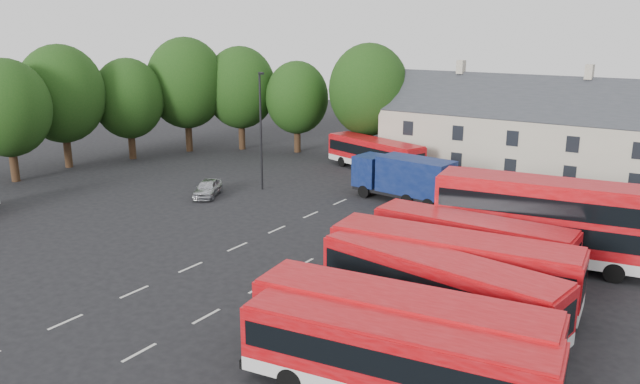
{
  "coord_description": "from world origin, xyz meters",
  "views": [
    {
      "loc": [
        24.15,
        -25.29,
        13.23
      ],
      "look_at": [
        1.59,
        8.81,
        2.2
      ],
      "focal_mm": 35.0,
      "sensor_mm": 36.0,
      "label": 1
    }
  ],
  "objects": [
    {
      "name": "treeline",
      "position": [
        -20.74,
        19.36,
        6.68
      ],
      "size": [
        29.92,
        32.59,
        12.01
      ],
      "color": "black",
      "rests_on": "ground"
    },
    {
      "name": "bus_row_c",
      "position": [
        14.25,
        -0.72,
        1.95
      ],
      "size": [
        11.76,
        4.35,
        3.25
      ],
      "rotation": [
        0.0,
        0.0,
        -0.15
      ],
      "color": "silver",
      "rests_on": "ground"
    },
    {
      "name": "bus_row_e",
      "position": [
        13.3,
        6.15,
        1.85
      ],
      "size": [
        10.92,
        2.72,
        3.07
      ],
      "rotation": [
        0.0,
        0.0,
        -0.02
      ],
      "color": "silver",
      "rests_on": "ground"
    },
    {
      "name": "terrace_houses",
      "position": [
        14.0,
        30.0,
        3.86
      ],
      "size": [
        35.7,
        7.13,
        10.06
      ],
      "color": "beige",
      "rests_on": "ground"
    },
    {
      "name": "box_truck",
      "position": [
        3.97,
        16.87,
        1.97
      ],
      "size": [
        8.23,
        3.42,
        3.5
      ],
      "rotation": [
        0.0,
        0.0,
        -0.12
      ],
      "color": "black",
      "rests_on": "ground"
    },
    {
      "name": "bus_row_b",
      "position": [
        14.73,
        -5.4,
        2.0
      ],
      "size": [
        11.99,
        4.09,
        3.32
      ],
      "rotation": [
        0.0,
        0.0,
        0.12
      ],
      "color": "silver",
      "rests_on": "ground"
    },
    {
      "name": "silver_car",
      "position": [
        -9.61,
        9.6,
        0.68
      ],
      "size": [
        3.27,
        4.31,
        1.37
      ],
      "primitive_type": "imported",
      "rotation": [
        0.0,
        0.0,
        0.47
      ],
      "color": "#A9ABB1",
      "rests_on": "ground"
    },
    {
      "name": "bus_north",
      "position": [
        -2.78,
        24.6,
        1.8
      ],
      "size": [
        10.8,
        5.6,
        2.99
      ],
      "rotation": [
        0.0,
        0.0,
        -0.32
      ],
      "color": "silver",
      "rests_on": "ground"
    },
    {
      "name": "bus_dd_south",
      "position": [
        16.25,
        9.5,
        2.79
      ],
      "size": [
        12.2,
        4.34,
        4.89
      ],
      "rotation": [
        0.0,
        0.0,
        0.14
      ],
      "color": "silver",
      "rests_on": "ground"
    },
    {
      "name": "lamppost",
      "position": [
        -7.37,
        13.69,
        5.11
      ],
      "size": [
        0.65,
        0.45,
        9.58
      ],
      "rotation": [
        0.0,
        0.0,
        -0.41
      ],
      "color": "black",
      "rests_on": "ground"
    },
    {
      "name": "bus_dd_north",
      "position": [
        15.04,
        12.52,
        2.41
      ],
      "size": [
        10.51,
        3.52,
        4.23
      ],
      "rotation": [
        0.0,
        0.0,
        0.12
      ],
      "color": "silver",
      "rests_on": "ground"
    },
    {
      "name": "bus_row_d",
      "position": [
        13.86,
        1.95,
        2.04
      ],
      "size": [
        12.2,
        3.91,
        3.39
      ],
      "rotation": [
        0.0,
        0.0,
        0.1
      ],
      "color": "silver",
      "rests_on": "ground"
    },
    {
      "name": "lane_markings",
      "position": [
        2.5,
        2.0,
        0.01
      ],
      "size": [
        5.15,
        33.8,
        0.01
      ],
      "color": "beige",
      "rests_on": "ground"
    },
    {
      "name": "ground",
      "position": [
        0.0,
        0.0,
        0.0
      ],
      "size": [
        140.0,
        140.0,
        0.0
      ],
      "primitive_type": "plane",
      "color": "black",
      "rests_on": "ground"
    },
    {
      "name": "bus_row_a",
      "position": [
        15.4,
        -7.25,
        1.92
      ],
      "size": [
        11.51,
        4.05,
        3.19
      ],
      "rotation": [
        0.0,
        0.0,
        0.13
      ],
      "color": "silver",
      "rests_on": "ground"
    }
  ]
}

